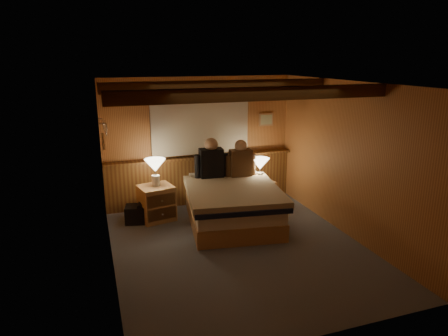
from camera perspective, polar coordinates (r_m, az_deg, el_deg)
name	(u,v)px	position (r m, az deg, el deg)	size (l,w,h in m)	color
floor	(239,247)	(6.06, 2.09, -11.26)	(4.20, 4.20, 0.00)	#565C67
ceiling	(240,83)	(5.42, 2.34, 12.01)	(4.20, 4.20, 0.00)	#BA8F46
wall_back	(200,141)	(7.57, -3.48, 3.83)	(3.60, 3.60, 0.00)	#C27F45
wall_left	(107,182)	(5.28, -16.37, -1.99)	(4.20, 4.20, 0.00)	#C27F45
wall_right	(348,160)	(6.47, 17.27, 1.12)	(4.20, 4.20, 0.00)	#C27F45
wall_front	(320,228)	(3.85, 13.53, -8.38)	(3.60, 3.60, 0.00)	#C27F45
wainscot	(201,178)	(7.68, -3.26, -1.49)	(3.60, 0.23, 0.94)	brown
curtain_window	(201,125)	(7.44, -3.37, 6.15)	(2.18, 0.09, 1.11)	#472C11
ceiling_beams	(236,89)	(5.57, 1.77, 11.18)	(3.60, 1.65, 0.16)	#472C11
coat_rail	(105,126)	(6.72, -16.68, 5.76)	(0.05, 0.55, 0.24)	silver
framed_print	(266,120)	(7.94, 6.03, 6.89)	(0.30, 0.04, 0.25)	tan
bed	(232,204)	(6.78, 1.14, -5.14)	(1.74, 2.11, 0.66)	#AC7949
nightstand_left	(157,203)	(7.02, -9.62, -4.94)	(0.64, 0.60, 0.61)	#AC7949
nightstand_right	(260,194)	(7.52, 5.23, -3.76)	(0.54, 0.50, 0.51)	#AC7949
lamp_left	(155,167)	(6.87, -9.81, 0.15)	(0.36, 0.36, 0.47)	silver
lamp_right	(260,165)	(7.36, 5.18, 0.41)	(0.34, 0.34, 0.44)	silver
person_left	(211,161)	(7.12, -1.83, 1.02)	(0.61, 0.27, 0.74)	black
person_right	(241,161)	(7.20, 2.39, 1.02)	(0.57, 0.25, 0.69)	#4F341F
duffel_bag	(141,214)	(7.00, -11.84, -6.39)	(0.55, 0.40, 0.36)	black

